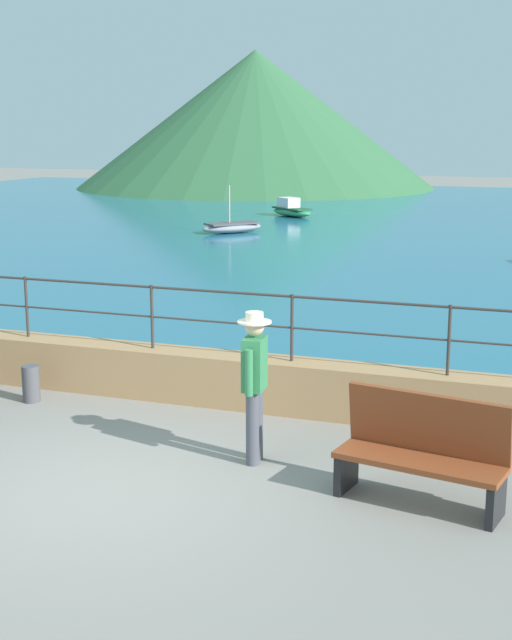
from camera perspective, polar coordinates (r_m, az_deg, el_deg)
ground_plane at (r=9.57m, az=-9.59°, el=-10.87°), size 120.00×120.00×0.00m
promenade_wall at (r=12.17m, az=-2.30°, el=-3.81°), size 20.00×0.56×0.70m
railing at (r=11.93m, az=-2.34°, el=0.71°), size 18.44×0.04×0.90m
lake_water at (r=33.95m, az=12.20°, el=5.90°), size 64.00×44.32×0.06m
hill_main at (r=54.49m, az=-0.04°, el=12.82°), size 21.76×21.76×8.13m
bench_far at (r=9.14m, az=10.71°, el=-8.26°), size 1.77×0.85×1.13m
person_walking at (r=9.90m, az=-0.10°, el=-3.86°), size 0.38×0.57×1.75m
bollard at (r=12.65m, az=-14.34°, el=-4.01°), size 0.24×0.24×0.51m
boat_1 at (r=31.09m, az=-1.57°, el=6.02°), size 2.17×2.34×1.66m
boat_2 at (r=36.79m, az=2.30°, el=7.13°), size 2.38×2.10×0.76m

